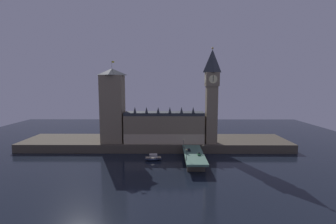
{
  "coord_description": "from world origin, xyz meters",
  "views": [
    {
      "loc": [
        11.68,
        -163.83,
        53.38
      ],
      "look_at": [
        10.48,
        20.0,
        32.06
      ],
      "focal_mm": 26.0,
      "sensor_mm": 36.0,
      "label": 1
    }
  ],
  "objects_px": {
    "car_northbound_lead": "(189,150)",
    "car_southbound_lead": "(199,154)",
    "pedestrian_mid_walk": "(203,154)",
    "boat_upstream": "(153,158)",
    "pedestrian_near_rail": "(187,157)",
    "street_lamp_near": "(186,153)",
    "clock_tower": "(212,93)",
    "street_lamp_far": "(184,142)",
    "street_lamp_mid": "(203,148)",
    "pedestrian_far_rail": "(184,148)",
    "victoria_tower": "(113,105)"
  },
  "relations": [
    {
      "from": "boat_upstream",
      "to": "street_lamp_mid",
      "type": "bearing_deg",
      "value": -10.65
    },
    {
      "from": "victoria_tower",
      "to": "pedestrian_near_rail",
      "type": "xyz_separation_m",
      "value": [
        56.28,
        -46.25,
        -28.25
      ]
    },
    {
      "from": "clock_tower",
      "to": "car_southbound_lead",
      "type": "height_order",
      "value": "clock_tower"
    },
    {
      "from": "street_lamp_mid",
      "to": "car_northbound_lead",
      "type": "bearing_deg",
      "value": 145.92
    },
    {
      "from": "car_northbound_lead",
      "to": "pedestrian_mid_walk",
      "type": "xyz_separation_m",
      "value": [
        8.6,
        -9.71,
        0.2
      ]
    },
    {
      "from": "street_lamp_far",
      "to": "street_lamp_near",
      "type": "bearing_deg",
      "value": -90.0
    },
    {
      "from": "street_lamp_far",
      "to": "boat_upstream",
      "type": "relative_size",
      "value": 0.52
    },
    {
      "from": "street_lamp_mid",
      "to": "boat_upstream",
      "type": "bearing_deg",
      "value": 169.35
    },
    {
      "from": "pedestrian_near_rail",
      "to": "street_lamp_near",
      "type": "bearing_deg",
      "value": -96.42
    },
    {
      "from": "pedestrian_near_rail",
      "to": "pedestrian_mid_walk",
      "type": "relative_size",
      "value": 1.02
    },
    {
      "from": "pedestrian_mid_walk",
      "to": "street_lamp_mid",
      "type": "distance_m",
      "value": 4.58
    },
    {
      "from": "car_northbound_lead",
      "to": "boat_upstream",
      "type": "height_order",
      "value": "car_northbound_lead"
    },
    {
      "from": "boat_upstream",
      "to": "pedestrian_far_rail",
      "type": "bearing_deg",
      "value": 13.48
    },
    {
      "from": "pedestrian_near_rail",
      "to": "pedestrian_far_rail",
      "type": "bearing_deg",
      "value": 90.0
    },
    {
      "from": "street_lamp_mid",
      "to": "street_lamp_far",
      "type": "distance_m",
      "value": 19.16
    },
    {
      "from": "street_lamp_near",
      "to": "boat_upstream",
      "type": "distance_m",
      "value": 31.74
    },
    {
      "from": "clock_tower",
      "to": "pedestrian_far_rail",
      "type": "xyz_separation_m",
      "value": [
        -22.15,
        -19.14,
        -38.35
      ]
    },
    {
      "from": "victoria_tower",
      "to": "car_southbound_lead",
      "type": "height_order",
      "value": "victoria_tower"
    },
    {
      "from": "pedestrian_near_rail",
      "to": "boat_upstream",
      "type": "bearing_deg",
      "value": 141.46
    },
    {
      "from": "clock_tower",
      "to": "pedestrian_mid_walk",
      "type": "bearing_deg",
      "value": -107.25
    },
    {
      "from": "clock_tower",
      "to": "pedestrian_near_rail",
      "type": "xyz_separation_m",
      "value": [
        -22.15,
        -41.95,
        -38.28
      ]
    },
    {
      "from": "car_northbound_lead",
      "to": "car_southbound_lead",
      "type": "height_order",
      "value": "car_northbound_lead"
    },
    {
      "from": "pedestrian_near_rail",
      "to": "pedestrian_mid_walk",
      "type": "height_order",
      "value": "pedestrian_near_rail"
    },
    {
      "from": "pedestrian_near_rail",
      "to": "street_lamp_far",
      "type": "distance_m",
      "value": 26.08
    },
    {
      "from": "car_northbound_lead",
      "to": "pedestrian_mid_walk",
      "type": "relative_size",
      "value": 2.51
    },
    {
      "from": "street_lamp_mid",
      "to": "street_lamp_far",
      "type": "relative_size",
      "value": 0.9
    },
    {
      "from": "clock_tower",
      "to": "victoria_tower",
      "type": "distance_m",
      "value": 79.19
    },
    {
      "from": "pedestrian_mid_walk",
      "to": "street_lamp_far",
      "type": "distance_m",
      "value": 22.08
    },
    {
      "from": "pedestrian_mid_walk",
      "to": "boat_upstream",
      "type": "distance_m",
      "value": 35.49
    },
    {
      "from": "street_lamp_mid",
      "to": "boat_upstream",
      "type": "relative_size",
      "value": 0.47
    },
    {
      "from": "car_northbound_lead",
      "to": "pedestrian_far_rail",
      "type": "distance_m",
      "value": 6.26
    },
    {
      "from": "pedestrian_far_rail",
      "to": "car_southbound_lead",
      "type": "bearing_deg",
      "value": -60.55
    },
    {
      "from": "pedestrian_mid_walk",
      "to": "boat_upstream",
      "type": "relative_size",
      "value": 0.14
    },
    {
      "from": "clock_tower",
      "to": "street_lamp_mid",
      "type": "distance_m",
      "value": 48.13
    },
    {
      "from": "pedestrian_far_rail",
      "to": "boat_upstream",
      "type": "height_order",
      "value": "pedestrian_far_rail"
    },
    {
      "from": "car_northbound_lead",
      "to": "street_lamp_far",
      "type": "distance_m",
      "value": 9.83
    },
    {
      "from": "car_northbound_lead",
      "to": "street_lamp_near",
      "type": "bearing_deg",
      "value": -98.92
    },
    {
      "from": "victoria_tower",
      "to": "street_lamp_far",
      "type": "xyz_separation_m",
      "value": [
        55.88,
        -20.37,
        -25.1
      ]
    },
    {
      "from": "pedestrian_near_rail",
      "to": "street_lamp_mid",
      "type": "relative_size",
      "value": 0.3
    },
    {
      "from": "pedestrian_far_rail",
      "to": "boat_upstream",
      "type": "xyz_separation_m",
      "value": [
        -22.02,
        -5.28,
        -6.18
      ]
    },
    {
      "from": "pedestrian_far_rail",
      "to": "street_lamp_near",
      "type": "xyz_separation_m",
      "value": [
        -0.4,
        -26.37,
        3.56
      ]
    },
    {
      "from": "victoria_tower",
      "to": "street_lamp_mid",
      "type": "height_order",
      "value": "victoria_tower"
    },
    {
      "from": "pedestrian_near_rail",
      "to": "pedestrian_mid_walk",
      "type": "bearing_deg",
      "value": 33.33
    },
    {
      "from": "pedestrian_near_rail",
      "to": "street_lamp_near",
      "type": "distance_m",
      "value": 5.0
    },
    {
      "from": "car_northbound_lead",
      "to": "pedestrian_mid_walk",
      "type": "height_order",
      "value": "pedestrian_mid_walk"
    },
    {
      "from": "victoria_tower",
      "to": "car_southbound_lead",
      "type": "xyz_separation_m",
      "value": [
        64.88,
        -38.66,
        -28.47
      ]
    },
    {
      "from": "car_northbound_lead",
      "to": "pedestrian_far_rail",
      "type": "height_order",
      "value": "pedestrian_far_rail"
    },
    {
      "from": "car_southbound_lead",
      "to": "street_lamp_mid",
      "type": "bearing_deg",
      "value": 47.59
    },
    {
      "from": "boat_upstream",
      "to": "car_northbound_lead",
      "type": "bearing_deg",
      "value": -0.66
    },
    {
      "from": "pedestrian_far_rail",
      "to": "street_lamp_mid",
      "type": "distance_m",
      "value": 16.86
    }
  ]
}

